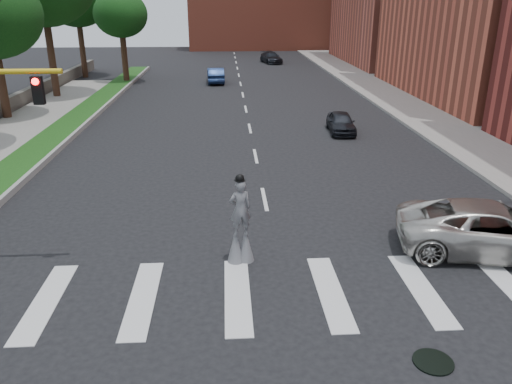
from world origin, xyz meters
The scene contains 11 objects.
ground_plane centered at (0.00, 0.00, 0.00)m, with size 160.00×160.00×0.00m, color black.
grass_median centered at (-11.50, 20.00, 0.12)m, with size 2.00×60.00×0.25m, color #164213.
median_curb centered at (-10.45, 20.00, 0.14)m, with size 0.20×60.00×0.28m, color gray.
sidewalk_right centered at (12.50, 25.00, 0.09)m, with size 5.00×90.00×0.18m, color gray.
manhole centered at (3.00, -2.00, 0.02)m, with size 0.90×0.90×0.04m, color black.
stilt_performer centered at (-1.13, 2.92, 1.13)m, with size 0.83×0.59×2.85m.
suv_crossing centered at (6.82, 3.00, 0.81)m, with size 2.70×5.86×1.63m, color beige.
car_near centered at (5.49, 18.65, 0.62)m, with size 1.47×3.66×1.25m, color black.
car_mid centered at (-2.40, 38.74, 0.73)m, with size 1.56×4.46×1.47m, color #16274E.
car_far centered at (4.47, 54.84, 0.69)m, with size 1.93×4.75×1.38m, color black.
tree_6 centered at (-11.11, 39.37, 6.28)m, with size 5.01×5.01×8.47m.
Camera 1 is at (-1.50, -10.75, 7.55)m, focal length 35.00 mm.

